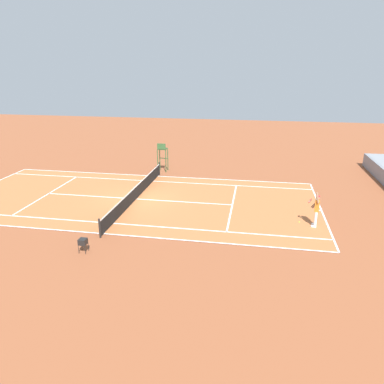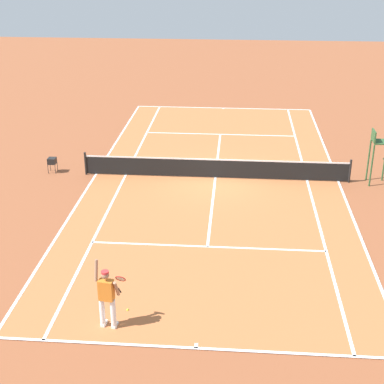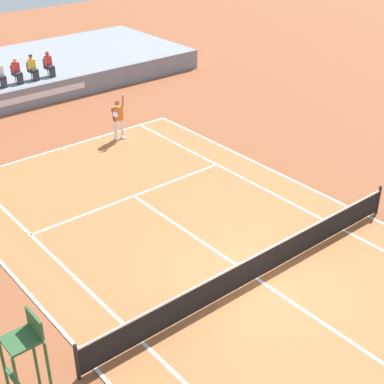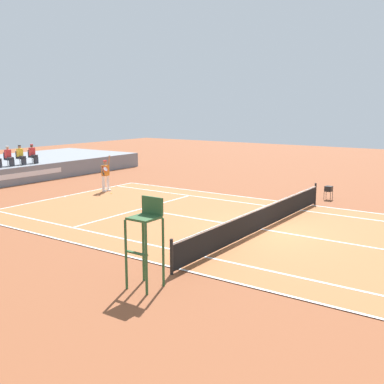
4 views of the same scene
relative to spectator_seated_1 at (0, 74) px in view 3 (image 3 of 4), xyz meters
The scene contains 11 objects.
ground_plane 18.34m from the spectator_seated_1, 90.62° to the right, with size 80.00×80.00×0.00m, color brown.
court 18.34m from the spectator_seated_1, 90.62° to the right, with size 11.08×23.88×0.03m.
net 18.30m from the spectator_seated_1, 90.62° to the right, with size 11.98×0.10×1.07m.
barrier_wall 1.52m from the spectator_seated_1, 101.70° to the right, with size 24.25×0.25×1.11m.
spectator_seated_1 is the anchor object (origin of this frame).
spectator_seated_2 0.87m from the spectator_seated_1, ahead, with size 0.44×0.60×1.27m.
spectator_seated_3 1.74m from the spectator_seated_1, ahead, with size 0.44×0.60×1.27m.
spectator_seated_4 2.67m from the spectator_seated_1, ahead, with size 0.44×0.60×1.27m.
tennis_player 7.51m from the spectator_seated_1, 72.23° to the right, with size 0.81×0.62×2.08m.
tennis_ball 8.30m from the spectator_seated_1, 76.45° to the right, with size 0.07×0.07×0.07m, color #D1E533.
umpire_chair 19.64m from the spectator_seated_1, 111.63° to the right, with size 0.77×0.77×2.44m.
Camera 3 is at (-9.99, -9.12, 10.43)m, focal length 53.32 mm.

